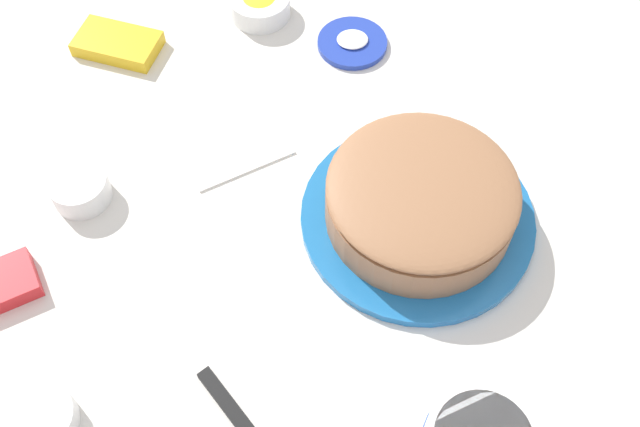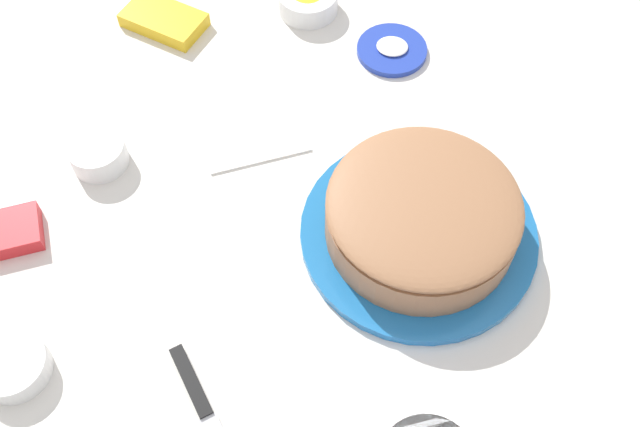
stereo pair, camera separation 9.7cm
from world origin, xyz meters
The scene contains 9 objects.
ground_plane centered at (0.00, 0.00, 0.00)m, with size 1.54×1.54×0.00m, color silver.
frosted_cake centered at (-0.20, -0.01, 0.04)m, with size 0.32×0.32×0.09m.
frosting_tub_lid centered at (-0.14, -0.34, 0.01)m, with size 0.11×0.11×0.02m.
spreading_knife centered at (0.02, 0.28, 0.01)m, with size 0.16×0.20×0.01m.
sprinkle_bowl_orange centered at (0.26, -0.07, 0.02)m, with size 0.08×0.08×0.04m.
sprinkle_bowl_yellow centered at (0.01, -0.42, 0.02)m, with size 0.10×0.10×0.04m.
sprinkle_bowl_blue centered at (0.26, 0.25, 0.02)m, with size 0.09×0.09×0.03m.
candy_box_upper centered at (0.24, -0.35, 0.01)m, with size 0.13×0.07×0.02m, color yellow.
paper_napkin centered at (0.06, -0.17, 0.00)m, with size 0.15×0.15×0.01m, color white.
Camera 2 is at (-0.15, 0.51, 0.86)m, focal length 41.46 mm.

